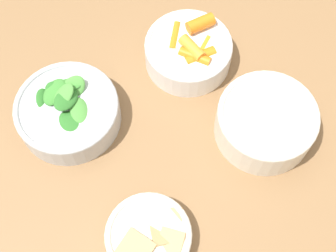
{
  "coord_description": "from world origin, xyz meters",
  "views": [
    {
      "loc": [
        0.24,
        -0.21,
        1.5
      ],
      "look_at": [
        -0.04,
        -0.02,
        0.8
      ],
      "focal_mm": 50.0,
      "sensor_mm": 36.0,
      "label": 1
    }
  ],
  "objects": [
    {
      "name": "ground_plane",
      "position": [
        0.0,
        0.0,
        0.0
      ],
      "size": [
        10.0,
        10.0,
        0.0
      ],
      "primitive_type": "plane",
      "color": "#2D2D33"
    },
    {
      "name": "dining_table",
      "position": [
        0.0,
        0.0,
        0.66
      ],
      "size": [
        1.05,
        1.08,
        0.77
      ],
      "color": "olive",
      "rests_on": "ground_plane"
    },
    {
      "name": "bowl_carrots",
      "position": [
        -0.14,
        0.09,
        0.81
      ],
      "size": [
        0.16,
        0.16,
        0.07
      ],
      "color": "white",
      "rests_on": "dining_table"
    },
    {
      "name": "bowl_greens",
      "position": [
        -0.16,
        -0.15,
        0.8
      ],
      "size": [
        0.18,
        0.18,
        0.08
      ],
      "color": "silver",
      "rests_on": "dining_table"
    },
    {
      "name": "bowl_beans_hotdog",
      "position": [
        0.05,
        0.11,
        0.81
      ],
      "size": [
        0.17,
        0.17,
        0.07
      ],
      "color": "silver",
      "rests_on": "dining_table"
    },
    {
      "name": "bowl_cookies",
      "position": [
        0.1,
        -0.15,
        0.8
      ],
      "size": [
        0.13,
        0.13,
        0.04
      ],
      "color": "silver",
      "rests_on": "dining_table"
    }
  ]
}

